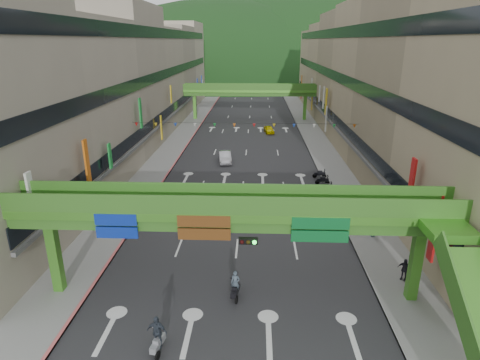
{
  "coord_description": "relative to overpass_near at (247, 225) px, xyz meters",
  "views": [
    {
      "loc": [
        1.35,
        -15.37,
        15.17
      ],
      "look_at": [
        0.0,
        18.0,
        3.5
      ],
      "focal_mm": 30.0,
      "sensor_mm": 36.0,
      "label": 1
    }
  ],
  "objects": [
    {
      "name": "scooter_rider_near",
      "position": [
        -0.72,
        0.35,
        -4.35
      ],
      "size": [
        0.68,
        1.59,
        1.87
      ],
      "color": "black",
      "rests_on": "ground"
    },
    {
      "name": "scooter_rider_left",
      "position": [
        -4.45,
        -4.38,
        -4.11
      ],
      "size": [
        1.13,
        1.59,
        2.17
      ],
      "color": "gray",
      "rests_on": "ground"
    },
    {
      "name": "building_row_right",
      "position": [
        18.0,
        44.62,
        4.25
      ],
      "size": [
        12.8,
        95.0,
        19.0
      ],
      "color": "gray",
      "rests_on": "ground"
    },
    {
      "name": "pedestrian_blue",
      "position": [
        9.98,
        8.8,
        -4.33
      ],
      "size": [
        0.85,
        0.57,
        1.76
      ],
      "primitive_type": "imported",
      "rotation": [
        0.0,
        0.0,
        3.08
      ],
      "color": "#375060",
      "rests_on": "ground"
    },
    {
      "name": "building_row_left",
      "position": [
        -19.86,
        44.62,
        4.25
      ],
      "size": [
        12.8,
        95.0,
        19.0
      ],
      "color": "#9E937F",
      "rests_on": "ground"
    },
    {
      "name": "scooter_rider_mid",
      "position": [
        1.49,
        14.42,
        -4.04
      ],
      "size": [
        1.0,
        1.6,
        2.23
      ],
      "color": "black",
      "rests_on": "ground"
    },
    {
      "name": "pedestrian_red",
      "position": [
        8.87,
        10.33,
        -4.45
      ],
      "size": [
        0.81,
        0.68,
        1.5
      ],
      "primitive_type": "imported",
      "rotation": [
        0.0,
        0.0,
        0.16
      ],
      "color": "red",
      "rests_on": "ground"
    },
    {
      "name": "scooter_rider_far",
      "position": [
        -0.71,
        11.46,
        -4.21
      ],
      "size": [
        0.84,
        1.6,
        1.99
      ],
      "color": "maroon",
      "rests_on": "ground"
    },
    {
      "name": "hill_right",
      "position": [
        24.07,
        174.62,
        -5.21
      ],
      "size": [
        208.0,
        176.0,
        128.0
      ],
      "primitive_type": "ellipsoid",
      "color": "#1C4419",
      "rests_on": "ground"
    },
    {
      "name": "bunting_string",
      "position": [
        -0.93,
        24.62,
        0.75
      ],
      "size": [
        26.0,
        0.36,
        0.47
      ],
      "color": "black",
      "rests_on": "ground"
    },
    {
      "name": "curb_left",
      "position": [
        -10.03,
        44.62,
        -5.12
      ],
      "size": [
        0.2,
        140.0,
        0.18
      ],
      "primitive_type": "cube",
      "color": "#CC5959",
      "rests_on": "ground"
    },
    {
      "name": "sidewalk_left",
      "position": [
        -11.93,
        44.62,
        -5.13
      ],
      "size": [
        4.0,
        140.0,
        0.15
      ],
      "primitive_type": "cube",
      "color": "gray",
      "rests_on": "ground"
    },
    {
      "name": "sidewalk_right",
      "position": [
        10.07,
        44.62,
        -5.13
      ],
      "size": [
        4.0,
        140.0,
        0.15
      ],
      "primitive_type": "cube",
      "color": "gray",
      "rests_on": "ground"
    },
    {
      "name": "car_silver",
      "position": [
        -3.59,
        29.62,
        -4.49
      ],
      "size": [
        2.06,
        4.48,
        1.42
      ],
      "primitive_type": "imported",
      "rotation": [
        0.0,
        0.0,
        0.13
      ],
      "color": "#B1AFB6",
      "rests_on": "ground"
    },
    {
      "name": "overpass_near",
      "position": [
        0.0,
        0.0,
        0.0
      ],
      "size": [
        28.0,
        12.27,
        7.1
      ],
      "color": "#4C9E2D",
      "rests_on": "ground"
    },
    {
      "name": "parked_scooter_row",
      "position": [
        7.87,
        18.2,
        -4.68
      ],
      "size": [
        1.6,
        11.55,
        1.08
      ],
      "color": "black",
      "rests_on": "ground"
    },
    {
      "name": "road_slab",
      "position": [
        -0.93,
        44.62,
        -5.2
      ],
      "size": [
        18.0,
        140.0,
        0.02
      ],
      "primitive_type": "cube",
      "color": "#28282B",
      "rests_on": "ground"
    },
    {
      "name": "overpass_far",
      "position": [
        -0.93,
        59.62,
        0.2
      ],
      "size": [
        28.0,
        2.2,
        7.1
      ],
      "color": "#4C9E2D",
      "rests_on": "ground"
    },
    {
      "name": "hill_left",
      "position": [
        -15.93,
        154.62,
        -5.21
      ],
      "size": [
        168.0,
        140.0,
        112.0
      ],
      "primitive_type": "ellipsoid",
      "color": "#1C4419",
      "rests_on": "ground"
    },
    {
      "name": "car_yellow",
      "position": [
        2.66,
        47.39,
        -4.59
      ],
      "size": [
        2.01,
        3.82,
        1.24
      ],
      "primitive_type": "imported",
      "rotation": [
        0.0,
        0.0,
        0.16
      ],
      "color": "#C9B603",
      "rests_on": "ground"
    },
    {
      "name": "curb_right",
      "position": [
        8.17,
        44.62,
        -5.12
      ],
      "size": [
        0.2,
        140.0,
        0.18
      ],
      "primitive_type": "cube",
      "color": "gray",
      "rests_on": "ground"
    },
    {
      "name": "pedestrian_dark",
      "position": [
        10.31,
        2.62,
        -4.44
      ],
      "size": [
        0.93,
        0.85,
        1.53
      ],
      "primitive_type": "imported",
      "rotation": [
        0.0,
        0.0,
        -0.67
      ],
      "color": "black",
      "rests_on": "ground"
    }
  ]
}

